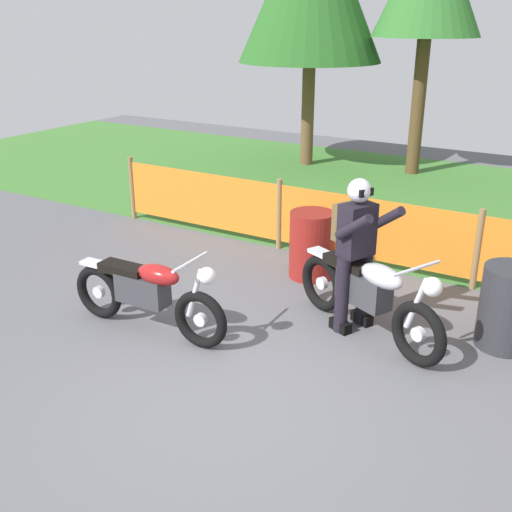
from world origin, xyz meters
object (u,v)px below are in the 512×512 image
Objects in this scene: motorcycle_lead at (147,293)px; rider_trailing at (355,246)px; motorcycle_trailing at (368,294)px; oil_drum at (311,245)px; spare_drum at (508,307)px.

rider_trailing reaches higher than motorcycle_lead.
motorcycle_trailing is 1.67m from oil_drum.
oil_drum is 1.00× the size of spare_drum.
motorcycle_trailing is at bearing 0.51° from rider_trailing.
motorcycle_lead is 2.29× the size of oil_drum.
motorcycle_lead is 3.76m from spare_drum.
motorcycle_trailing is 2.25× the size of oil_drum.
motorcycle_trailing reaches higher than spare_drum.
motorcycle_lead is at bearing -125.88° from motorcycle_trailing.
motorcycle_lead is 2.29× the size of spare_drum.
rider_trailing reaches higher than motorcycle_trailing.
motorcycle_trailing is 1.17× the size of rider_trailing.
spare_drum is (1.53, 0.43, -0.51)m from rider_trailing.
oil_drum is (-1.00, 1.04, -0.51)m from rider_trailing.
motorcycle_lead reaches higher than spare_drum.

